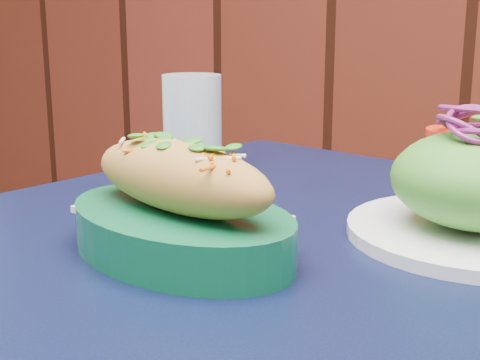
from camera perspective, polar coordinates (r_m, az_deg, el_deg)
The scene contains 4 objects.
cafe_table at distance 0.62m, azimuth 6.24°, elevation -14.03°, with size 0.93×0.93×0.75m.
banh_mi_basket at distance 0.58m, azimuth -5.13°, elevation -2.33°, with size 0.26×0.20×0.11m.
salad_plate at distance 0.65m, azimuth 19.80°, elevation -0.66°, with size 0.24×0.24×0.13m.
water_glass at distance 0.90m, azimuth -4.09°, elevation 4.91°, with size 0.08×0.08×0.13m, color silver.
Camera 1 is at (0.02, 1.13, 0.95)m, focal length 50.00 mm.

